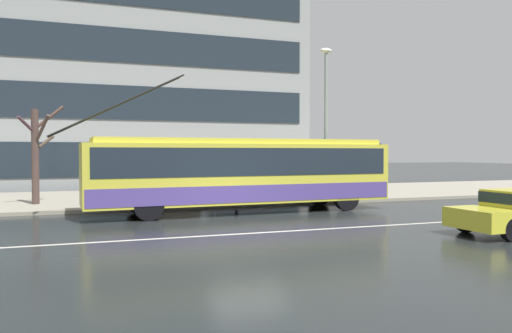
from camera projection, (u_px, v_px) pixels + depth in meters
The scene contains 12 objects.
ground_plane at pixel (250, 227), 15.50m from camera, with size 160.00×160.00×0.00m, color #222728.
sidewalk_slab at pixel (185, 197), 25.25m from camera, with size 80.00×10.00×0.14m, color gray.
lane_centre_line at pixel (264, 232), 14.37m from camera, with size 72.00×0.14×0.01m, color silver.
trolleybus at pixel (242, 172), 19.31m from camera, with size 13.07×3.02×5.20m.
bus_shelter at pixel (175, 157), 21.95m from camera, with size 3.52×1.68×2.66m.
pedestrian_at_shelter at pixel (310, 165), 22.70m from camera, with size 1.07×1.07×2.02m.
pedestrian_approaching_curb at pixel (236, 166), 21.45m from camera, with size 1.13×1.13×1.95m.
pedestrian_walking_past at pixel (156, 166), 20.27m from camera, with size 1.58×1.58×2.01m.
pedestrian_waiting_by_pole at pixel (133, 166), 21.99m from camera, with size 1.26×1.26×2.02m.
street_lamp at pixel (326, 111), 23.32m from camera, with size 0.60×0.32×7.12m.
street_tree_bare at pixel (36, 151), 20.91m from camera, with size 1.84×1.46×4.25m.
office_tower_corner_left at pixel (104, 62), 35.62m from camera, with size 26.83×13.32×17.79m.
Camera 1 is at (-5.02, -14.61, 2.34)m, focal length 34.62 mm.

